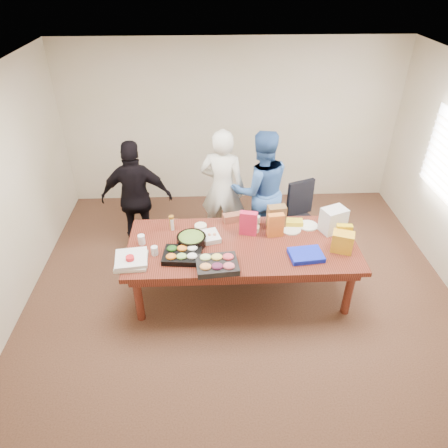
{
  "coord_description": "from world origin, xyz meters",
  "views": [
    {
      "loc": [
        -0.39,
        -4.03,
        3.75
      ],
      "look_at": [
        -0.22,
        0.1,
        0.98
      ],
      "focal_mm": 33.06,
      "sensor_mm": 36.0,
      "label": 1
    }
  ],
  "objects_px": {
    "person_center": "(223,189)",
    "salad_bowl": "(191,240)",
    "sheet_cake": "(204,237)",
    "conference_table": "(242,268)",
    "office_chair": "(301,220)",
    "person_right": "(261,190)"
  },
  "relations": [
    {
      "from": "salad_bowl",
      "to": "conference_table",
      "type": "bearing_deg",
      "value": -2.05
    },
    {
      "from": "office_chair",
      "to": "person_center",
      "type": "distance_m",
      "value": 1.22
    },
    {
      "from": "conference_table",
      "to": "person_right",
      "type": "xyz_separation_m",
      "value": [
        0.34,
        1.09,
        0.51
      ]
    },
    {
      "from": "office_chair",
      "to": "person_right",
      "type": "bearing_deg",
      "value": 140.45
    },
    {
      "from": "sheet_cake",
      "to": "salad_bowl",
      "type": "bearing_deg",
      "value": -164.27
    },
    {
      "from": "person_center",
      "to": "salad_bowl",
      "type": "bearing_deg",
      "value": 84.12
    },
    {
      "from": "person_center",
      "to": "sheet_cake",
      "type": "distance_m",
      "value": 1.07
    },
    {
      "from": "conference_table",
      "to": "office_chair",
      "type": "bearing_deg",
      "value": 44.27
    },
    {
      "from": "salad_bowl",
      "to": "office_chair",
      "type": "bearing_deg",
      "value": 29.64
    },
    {
      "from": "sheet_cake",
      "to": "salad_bowl",
      "type": "xyz_separation_m",
      "value": [
        -0.15,
        -0.09,
        0.03
      ]
    },
    {
      "from": "conference_table",
      "to": "salad_bowl",
      "type": "xyz_separation_m",
      "value": [
        -0.62,
        0.02,
        0.43
      ]
    },
    {
      "from": "conference_table",
      "to": "sheet_cake",
      "type": "relative_size",
      "value": 7.73
    },
    {
      "from": "conference_table",
      "to": "person_right",
      "type": "distance_m",
      "value": 1.25
    },
    {
      "from": "conference_table",
      "to": "sheet_cake",
      "type": "xyz_separation_m",
      "value": [
        -0.46,
        0.11,
        0.41
      ]
    },
    {
      "from": "person_center",
      "to": "person_right",
      "type": "xyz_separation_m",
      "value": [
        0.54,
        -0.06,
        -0.0
      ]
    },
    {
      "from": "person_center",
      "to": "salad_bowl",
      "type": "relative_size",
      "value": 4.98
    },
    {
      "from": "person_center",
      "to": "office_chair",
      "type": "bearing_deg",
      "value": -177.75
    },
    {
      "from": "conference_table",
      "to": "person_center",
      "type": "relative_size",
      "value": 1.57
    },
    {
      "from": "person_center",
      "to": "sheet_cake",
      "type": "relative_size",
      "value": 4.93
    },
    {
      "from": "conference_table",
      "to": "office_chair",
      "type": "relative_size",
      "value": 2.86
    },
    {
      "from": "person_center",
      "to": "sheet_cake",
      "type": "bearing_deg",
      "value": 90.18
    },
    {
      "from": "person_right",
      "to": "office_chair",
      "type": "bearing_deg",
      "value": 154.03
    }
  ]
}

